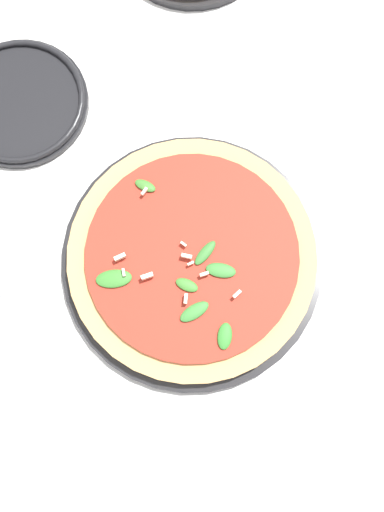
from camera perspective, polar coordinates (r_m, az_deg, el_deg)
ground_plane at (r=0.74m, az=-0.55°, el=1.62°), size 6.00×6.00×0.00m
pizza_arugula_main at (r=0.72m, az=-0.01°, el=-0.23°), size 0.32×0.32×0.05m
side_plate_white at (r=0.83m, az=-16.14°, el=13.91°), size 0.18×0.18×0.02m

